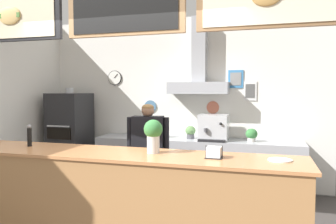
{
  "coord_description": "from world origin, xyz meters",
  "views": [
    {
      "loc": [
        1.46,
        -3.38,
        1.71
      ],
      "look_at": [
        0.24,
        0.74,
        1.43
      ],
      "focal_mm": 35.59,
      "sensor_mm": 36.0,
      "label": 1
    }
  ],
  "objects_px": {
    "pepper_grinder": "(29,136)",
    "espresso_machine": "(213,128)",
    "potted_sage": "(146,128)",
    "napkin_holder": "(214,153)",
    "shop_worker": "(148,155)",
    "potted_oregano": "(161,130)",
    "potted_rosemary": "(252,135)",
    "pizza_oven": "(70,138)",
    "basil_vase": "(153,135)",
    "condiment_plate": "(280,160)",
    "potted_thyme": "(190,132)"
  },
  "relations": [
    {
      "from": "pizza_oven",
      "to": "potted_thyme",
      "type": "relative_size",
      "value": 8.13
    },
    {
      "from": "shop_worker",
      "to": "potted_rosemary",
      "type": "height_order",
      "value": "shop_worker"
    },
    {
      "from": "pizza_oven",
      "to": "condiment_plate",
      "type": "xyz_separation_m",
      "value": [
        3.59,
        -2.28,
        0.27
      ]
    },
    {
      "from": "shop_worker",
      "to": "potted_sage",
      "type": "bearing_deg",
      "value": -78.61
    },
    {
      "from": "pepper_grinder",
      "to": "basil_vase",
      "type": "distance_m",
      "value": 1.45
    },
    {
      "from": "potted_rosemary",
      "to": "shop_worker",
      "type": "bearing_deg",
      "value": -140.01
    },
    {
      "from": "basil_vase",
      "to": "pizza_oven",
      "type": "bearing_deg",
      "value": 136.76
    },
    {
      "from": "potted_oregano",
      "to": "pepper_grinder",
      "type": "xyz_separation_m",
      "value": [
        -0.77,
        -2.41,
        0.18
      ]
    },
    {
      "from": "potted_sage",
      "to": "basil_vase",
      "type": "bearing_deg",
      "value": -68.2
    },
    {
      "from": "espresso_machine",
      "to": "basil_vase",
      "type": "bearing_deg",
      "value": -95.77
    },
    {
      "from": "shop_worker",
      "to": "napkin_holder",
      "type": "height_order",
      "value": "shop_worker"
    },
    {
      "from": "pizza_oven",
      "to": "potted_sage",
      "type": "xyz_separation_m",
      "value": [
        1.44,
        0.15,
        0.21
      ]
    },
    {
      "from": "pepper_grinder",
      "to": "napkin_holder",
      "type": "xyz_separation_m",
      "value": [
        2.06,
        -0.06,
        -0.07
      ]
    },
    {
      "from": "shop_worker",
      "to": "potted_sage",
      "type": "distance_m",
      "value": 1.29
    },
    {
      "from": "potted_sage",
      "to": "espresso_machine",
      "type": "bearing_deg",
      "value": -2.15
    },
    {
      "from": "pizza_oven",
      "to": "potted_oregano",
      "type": "height_order",
      "value": "pizza_oven"
    },
    {
      "from": "shop_worker",
      "to": "espresso_machine",
      "type": "height_order",
      "value": "shop_worker"
    },
    {
      "from": "potted_sage",
      "to": "pepper_grinder",
      "type": "relative_size",
      "value": 1.07
    },
    {
      "from": "shop_worker",
      "to": "potted_rosemary",
      "type": "xyz_separation_m",
      "value": [
        1.35,
        1.13,
        0.2
      ]
    },
    {
      "from": "potted_oregano",
      "to": "napkin_holder",
      "type": "height_order",
      "value": "napkin_holder"
    },
    {
      "from": "pepper_grinder",
      "to": "potted_sage",
      "type": "bearing_deg",
      "value": 78.6
    },
    {
      "from": "pizza_oven",
      "to": "condiment_plate",
      "type": "height_order",
      "value": "pizza_oven"
    },
    {
      "from": "potted_rosemary",
      "to": "pepper_grinder",
      "type": "bearing_deg",
      "value": -134.2
    },
    {
      "from": "espresso_machine",
      "to": "potted_oregano",
      "type": "relative_size",
      "value": 1.98
    },
    {
      "from": "potted_rosemary",
      "to": "napkin_holder",
      "type": "distance_m",
      "value": 2.43
    },
    {
      "from": "shop_worker",
      "to": "potted_oregano",
      "type": "height_order",
      "value": "shop_worker"
    },
    {
      "from": "potted_rosemary",
      "to": "pepper_grinder",
      "type": "distance_m",
      "value": 3.3
    },
    {
      "from": "potted_oregano",
      "to": "potted_sage",
      "type": "bearing_deg",
      "value": -179.6
    },
    {
      "from": "pepper_grinder",
      "to": "basil_vase",
      "type": "bearing_deg",
      "value": 0.37
    },
    {
      "from": "espresso_machine",
      "to": "potted_rosemary",
      "type": "xyz_separation_m",
      "value": [
        0.61,
        -0.01,
        -0.09
      ]
    },
    {
      "from": "espresso_machine",
      "to": "potted_oregano",
      "type": "bearing_deg",
      "value": 177.07
    },
    {
      "from": "potted_rosemary",
      "to": "basil_vase",
      "type": "bearing_deg",
      "value": -109.86
    },
    {
      "from": "potted_oregano",
      "to": "pepper_grinder",
      "type": "distance_m",
      "value": 2.54
    },
    {
      "from": "potted_sage",
      "to": "condiment_plate",
      "type": "height_order",
      "value": "potted_sage"
    },
    {
      "from": "pepper_grinder",
      "to": "espresso_machine",
      "type": "bearing_deg",
      "value": 54.54
    },
    {
      "from": "shop_worker",
      "to": "pepper_grinder",
      "type": "relative_size",
      "value": 6.33
    },
    {
      "from": "shop_worker",
      "to": "napkin_holder",
      "type": "xyz_separation_m",
      "value": [
        1.11,
        -1.29,
        0.33
      ]
    },
    {
      "from": "potted_oregano",
      "to": "napkin_holder",
      "type": "relative_size",
      "value": 1.52
    },
    {
      "from": "espresso_machine",
      "to": "pizza_oven",
      "type": "bearing_deg",
      "value": -177.76
    },
    {
      "from": "basil_vase",
      "to": "napkin_holder",
      "type": "bearing_deg",
      "value": -6.33
    },
    {
      "from": "espresso_machine",
      "to": "potted_sage",
      "type": "height_order",
      "value": "espresso_machine"
    },
    {
      "from": "potted_sage",
      "to": "potted_thyme",
      "type": "height_order",
      "value": "potted_sage"
    },
    {
      "from": "potted_sage",
      "to": "napkin_holder",
      "type": "xyz_separation_m",
      "value": [
        1.57,
        -2.47,
        0.1
      ]
    },
    {
      "from": "potted_sage",
      "to": "napkin_holder",
      "type": "relative_size",
      "value": 1.64
    },
    {
      "from": "espresso_machine",
      "to": "potted_oregano",
      "type": "distance_m",
      "value": 0.92
    },
    {
      "from": "potted_thyme",
      "to": "condiment_plate",
      "type": "bearing_deg",
      "value": -60.96
    },
    {
      "from": "shop_worker",
      "to": "napkin_holder",
      "type": "distance_m",
      "value": 1.73
    },
    {
      "from": "potted_rosemary",
      "to": "pepper_grinder",
      "type": "xyz_separation_m",
      "value": [
        -2.3,
        -2.36,
        0.2
      ]
    },
    {
      "from": "shop_worker",
      "to": "potted_thyme",
      "type": "distance_m",
      "value": 1.25
    },
    {
      "from": "potted_sage",
      "to": "potted_rosemary",
      "type": "bearing_deg",
      "value": -1.58
    }
  ]
}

